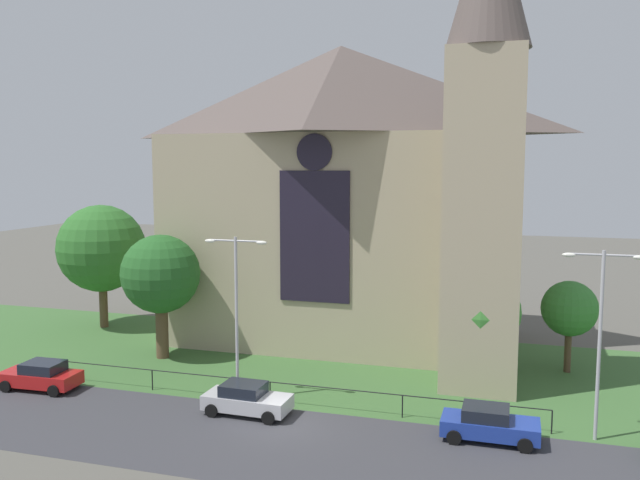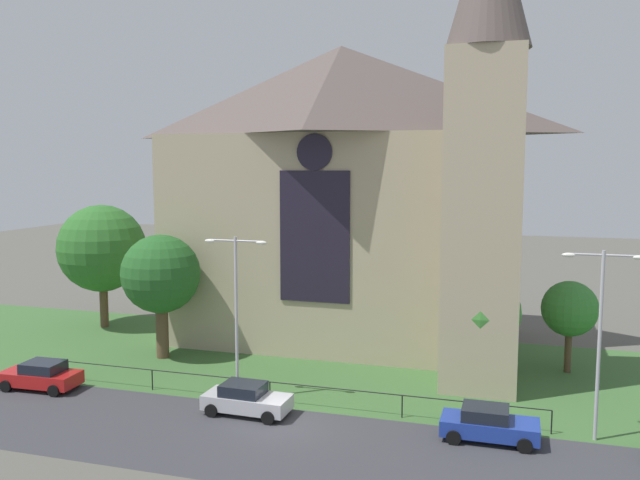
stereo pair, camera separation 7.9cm
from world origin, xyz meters
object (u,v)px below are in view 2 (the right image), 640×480
church_building (349,191)px  parked_car_red (41,375)px  tree_left_far (102,248)px  tree_right_far (570,309)px  parked_car_silver (246,399)px  streetlamp_near (236,298)px  tree_left_near (161,275)px  parked_car_blue (489,424)px  streetlamp_far (600,321)px  tree_right_near (482,313)px

church_building → parked_car_red: bearing=-132.3°
tree_left_far → tree_right_far: bearing=-2.7°
church_building → parked_car_silver: 17.65m
church_building → streetlamp_near: (-2.52, -13.18, -4.91)m
tree_left_near → parked_car_blue: (20.18, -7.03, -4.52)m
streetlamp_far → parked_car_red: (-27.91, -1.49, -4.59)m
tree_left_far → parked_car_blue: bearing=-24.2°
tree_left_near → tree_right_far: size_ratio=1.44×
tree_right_near → parked_car_blue: (0.74, -7.20, -3.37)m
parked_car_silver → parked_car_blue: (11.41, 0.21, 0.00)m
tree_right_far → parked_car_red: 29.80m
tree_left_far → streetlamp_near: (15.84, -11.38, -0.54)m
tree_right_far → streetlamp_far: streetlamp_far is taller
parked_car_silver → tree_right_near: bearing=36.3°
tree_right_far → parked_car_blue: tree_right_far is taller
tree_right_near → parked_car_blue: size_ratio=1.47×
church_building → tree_right_far: (14.04, -3.35, -6.52)m
tree_right_far → streetlamp_near: bearing=-149.3°
tree_left_far → tree_right_near: tree_left_far is taller
streetlamp_near → streetlamp_far: bearing=0.0°
tree_right_far → tree_left_far: (-32.40, 1.55, 2.16)m
tree_left_near → streetlamp_far: 25.29m
streetlamp_far → parked_car_blue: size_ratio=2.00×
tree_right_near → parked_car_blue: tree_right_near is taller
church_building → streetlamp_near: church_building is taller
tree_right_far → tree_left_far: size_ratio=0.59×
tree_left_far → streetlamp_far: 34.83m
parked_car_red → parked_car_silver: 12.02m
tree_left_far → parked_car_red: bearing=-68.8°
tree_left_near → parked_car_red: 9.03m
parked_car_red → streetlamp_near: bearing=-174.6°
streetlamp_near → parked_car_blue: streetlamp_near is taller
church_building → tree_left_far: 18.96m
streetlamp_far → parked_car_blue: (-4.49, -1.41, -4.59)m
parked_car_red → church_building: bearing=-134.8°
tree_right_near → parked_car_silver: bearing=-145.3°
church_building → tree_left_near: church_building is taller
church_building → streetlamp_far: church_building is taller
church_building → tree_left_far: bearing=-174.4°
tree_left_near → parked_car_red: size_ratio=1.82×
tree_left_near → parked_car_red: (-3.25, -7.11, -4.52)m
tree_left_far → parked_car_silver: bearing=-37.4°
tree_right_far → streetlamp_far: 9.98m
parked_car_blue → parked_car_silver: bearing=-179.1°
parked_car_red → streetlamp_far: bearing=-179.4°
tree_left_near → streetlamp_far: size_ratio=0.92×
church_building → parked_car_silver: bearing=-95.2°
tree_left_far → tree_right_near: (27.69, -5.60, -1.79)m
parked_car_silver → tree_right_far: bearing=38.2°
tree_right_near → parked_car_red: bearing=-162.2°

